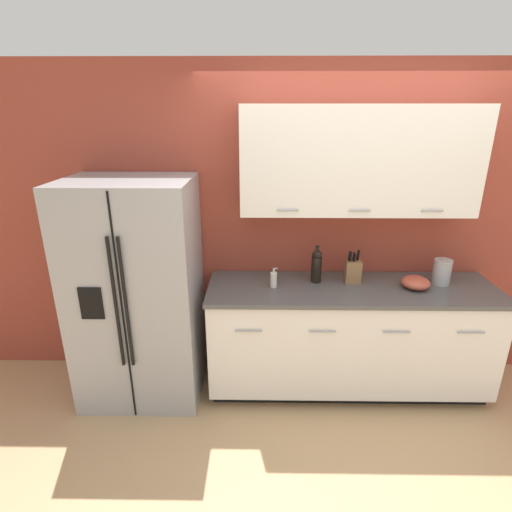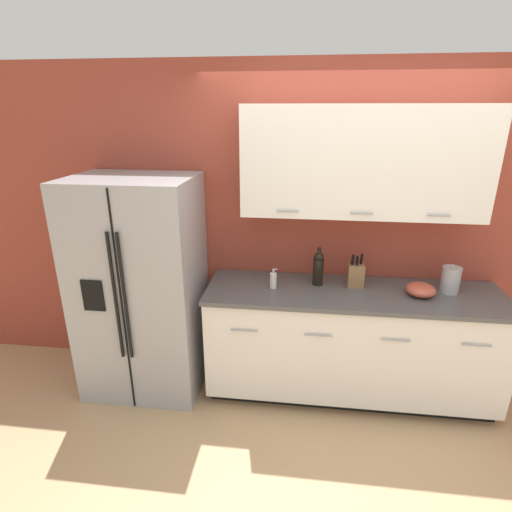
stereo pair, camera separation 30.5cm
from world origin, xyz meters
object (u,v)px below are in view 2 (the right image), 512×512
(wine_bottle, at_px, (318,268))
(soap_dispenser, at_px, (273,280))
(mixing_bowl, at_px, (421,290))
(knife_block, at_px, (356,275))
(steel_canister, at_px, (451,280))
(refrigerator, at_px, (142,288))

(wine_bottle, relative_size, soap_dispenser, 1.90)
(wine_bottle, xyz_separation_m, mixing_bowl, (0.75, -0.12, -0.09))
(knife_block, distance_m, steel_canister, 0.70)
(wine_bottle, xyz_separation_m, steel_canister, (0.99, -0.02, -0.04))
(refrigerator, xyz_separation_m, steel_canister, (2.39, 0.11, 0.15))
(knife_block, xyz_separation_m, soap_dispenser, (-0.63, -0.10, -0.03))
(refrigerator, bearing_deg, mixing_bowl, 0.50)
(refrigerator, xyz_separation_m, knife_block, (1.70, 0.13, 0.14))
(refrigerator, xyz_separation_m, wine_bottle, (1.40, 0.14, 0.19))
(wine_bottle, relative_size, mixing_bowl, 1.43)
(mixing_bowl, bearing_deg, knife_block, 166.46)
(wine_bottle, height_order, steel_canister, wine_bottle)
(refrigerator, xyz_separation_m, mixing_bowl, (2.16, 0.02, 0.09))
(wine_bottle, distance_m, steel_canister, 0.99)
(steel_canister, bearing_deg, wine_bottle, 178.67)
(knife_block, height_order, steel_canister, knife_block)
(soap_dispenser, height_order, steel_canister, steel_canister)
(refrigerator, distance_m, knife_block, 1.71)
(soap_dispenser, bearing_deg, knife_block, 9.33)
(knife_block, bearing_deg, wine_bottle, 179.03)
(knife_block, xyz_separation_m, wine_bottle, (-0.29, 0.00, 0.04))
(mixing_bowl, bearing_deg, steel_canister, 21.93)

